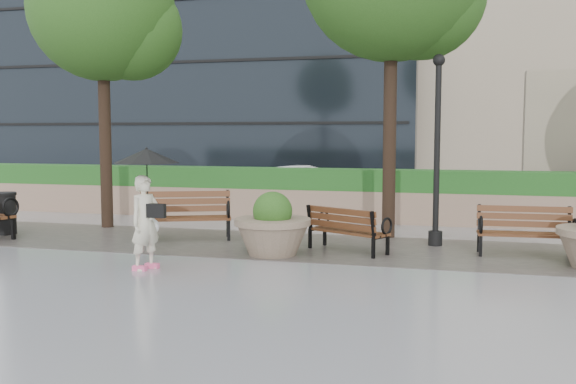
% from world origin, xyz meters
% --- Properties ---
extents(ground, '(100.00, 100.00, 0.00)m').
position_xyz_m(ground, '(0.00, 0.00, 0.00)').
color(ground, gray).
rests_on(ground, ground).
extents(cobble_strip, '(28.00, 3.20, 0.01)m').
position_xyz_m(cobble_strip, '(0.00, 3.00, 0.01)').
color(cobble_strip, '#383330').
rests_on(cobble_strip, ground).
extents(hedge_wall, '(24.00, 0.80, 1.35)m').
position_xyz_m(hedge_wall, '(0.00, 7.00, 0.66)').
color(hedge_wall, '#8E735B').
rests_on(hedge_wall, ground).
extents(asphalt_street, '(40.00, 7.00, 0.00)m').
position_xyz_m(asphalt_street, '(0.00, 11.00, 0.00)').
color(asphalt_street, black).
rests_on(asphalt_street, ground).
extents(bench_1, '(2.03, 1.42, 1.02)m').
position_xyz_m(bench_1, '(-2.83, 3.14, 0.30)').
color(bench_1, '#563019').
rests_on(bench_1, ground).
extents(bench_2, '(1.71, 1.32, 0.86)m').
position_xyz_m(bench_2, '(0.75, 2.64, 0.26)').
color(bench_2, '#563019').
rests_on(bench_2, ground).
extents(bench_3, '(1.73, 0.76, 0.91)m').
position_xyz_m(bench_3, '(3.99, 3.08, 0.27)').
color(bench_3, '#563019').
rests_on(bench_3, ground).
extents(planter_left, '(1.42, 1.42, 1.19)m').
position_xyz_m(planter_left, '(-0.55, 1.97, 0.47)').
color(planter_left, '#7F6B56').
rests_on(planter_left, ground).
extents(trash_bin, '(0.54, 0.54, 0.90)m').
position_xyz_m(trash_bin, '(-7.05, 2.74, 0.45)').
color(trash_bin, black).
rests_on(trash_bin, ground).
extents(lamppost, '(0.28, 0.28, 3.82)m').
position_xyz_m(lamppost, '(2.34, 3.77, 1.68)').
color(lamppost, black).
rests_on(lamppost, ground).
extents(tree_0, '(3.51, 3.42, 6.92)m').
position_xyz_m(tree_0, '(-5.27, 4.41, 5.06)').
color(tree_0, black).
rests_on(tree_0, ground).
extents(car_left, '(4.49, 2.55, 1.23)m').
position_xyz_m(car_left, '(-7.72, 9.65, 0.61)').
color(car_left, silver).
rests_on(car_left, ground).
extents(car_right, '(3.98, 2.05, 1.25)m').
position_xyz_m(car_right, '(-1.89, 9.92, 0.62)').
color(car_right, silver).
rests_on(car_right, ground).
extents(pedestrian, '(1.09, 1.09, 2.01)m').
position_xyz_m(pedestrian, '(-2.22, 0.23, 1.22)').
color(pedestrian, beige).
rests_on(pedestrian, ground).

